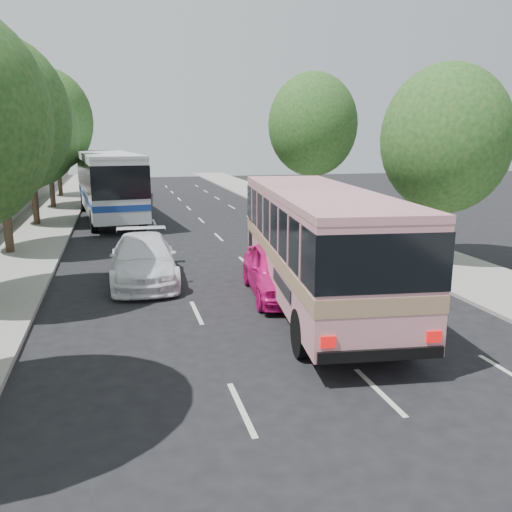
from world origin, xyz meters
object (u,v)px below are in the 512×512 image
object	(u,v)px
pink_taxi	(279,270)
tour_coach_front	(108,179)
tour_coach_rear	(109,174)
white_pickup	(144,259)
pink_bus	(317,235)

from	to	relation	value
pink_taxi	tour_coach_front	world-z (taller)	tour_coach_front
tour_coach_front	tour_coach_rear	size ratio (longest dim) A/B	1.12
pink_taxi	white_pickup	bearing A→B (deg)	151.19
white_pickup	tour_coach_front	distance (m)	16.08
tour_coach_rear	tour_coach_front	bearing A→B (deg)	-86.01
pink_taxi	tour_coach_front	xyz separation A→B (m)	(-5.50, 18.84, 1.65)
white_pickup	tour_coach_front	world-z (taller)	tour_coach_front
white_pickup	tour_coach_rear	bearing A→B (deg)	94.37
tour_coach_front	tour_coach_rear	world-z (taller)	tour_coach_front
pink_bus	tour_coach_rear	xyz separation A→B (m)	(-6.25, 29.00, 0.00)
pink_bus	white_pickup	distance (m)	6.70
pink_bus	tour_coach_rear	size ratio (longest dim) A/B	0.91
white_pickup	tour_coach_front	bearing A→B (deg)	96.01
pink_taxi	tour_coach_rear	bearing A→B (deg)	107.01
pink_taxi	tour_coach_front	size ratio (longest dim) A/B	0.35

